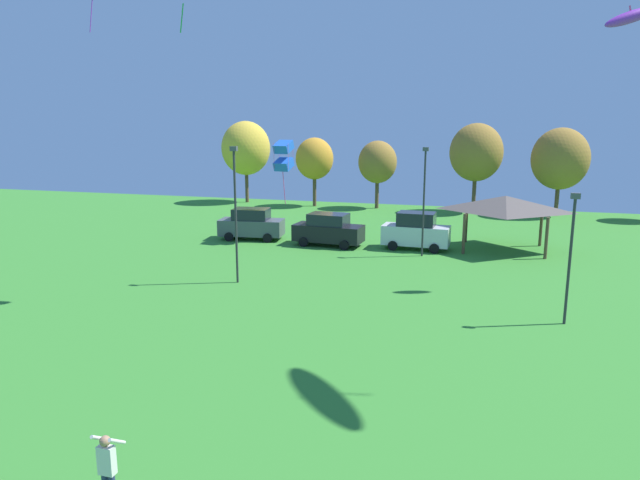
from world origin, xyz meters
TOP-DOWN VIEW (x-y plane):
  - person_standing_near_foreground at (-2.71, 11.24)m, footprint 0.52×0.52m
  - kite_flying_0 at (-8.67, 39.17)m, footprint 1.24×1.36m
  - kite_flying_3 at (10.86, 33.15)m, footprint 2.66×1.43m
  - parked_car_leftmost at (-11.24, 39.33)m, footprint 4.74×2.53m
  - parked_car_second_from_left at (-5.36, 38.81)m, footprint 4.83×2.39m
  - parked_car_third_from_left at (0.52, 39.29)m, footprint 4.46×2.12m
  - park_pavilion at (6.09, 40.73)m, footprint 6.38×5.04m
  - light_post_0 at (1.15, 37.44)m, footprint 0.36×0.20m
  - light_post_1 at (-7.52, 28.59)m, footprint 0.36×0.20m
  - light_post_2 at (8.25, 26.59)m, footprint 0.36×0.20m
  - treeline_tree_0 at (-19.38, 57.40)m, footprint 5.06×5.06m
  - treeline_tree_1 at (-11.69, 56.61)m, footprint 3.76×3.76m
  - treeline_tree_2 at (-5.39, 56.90)m, footprint 3.73×3.73m
  - treeline_tree_3 at (3.80, 56.84)m, footprint 4.84×4.84m
  - treeline_tree_4 at (11.04, 56.89)m, footprint 4.98×4.98m

SIDE VIEW (x-z plane):
  - person_standing_near_foreground at x=-2.71m, z-range 0.12..1.93m
  - parked_car_second_from_left at x=-5.36m, z-range 0.00..2.21m
  - parked_car_leftmost at x=-11.24m, z-range -0.01..2.23m
  - parked_car_third_from_left at x=0.52m, z-range -0.03..2.46m
  - park_pavilion at x=6.09m, z-range 1.28..4.88m
  - light_post_2 at x=8.25m, z-range 0.39..5.90m
  - light_post_0 at x=1.15m, z-range 0.41..7.20m
  - light_post_1 at x=-7.52m, z-range 0.41..7.51m
  - treeline_tree_2 at x=-5.39m, z-range 1.21..7.78m
  - treeline_tree_1 at x=-11.69m, z-range 1.32..8.15m
  - treeline_tree_4 at x=11.04m, z-range 1.18..9.03m
  - treeline_tree_3 at x=3.80m, z-range 1.44..9.68m
  - treeline_tree_0 at x=-19.38m, z-range 1.42..9.86m
  - kite_flying_0 at x=-8.67m, z-range 3.82..8.24m
  - kite_flying_3 at x=10.86m, z-range 12.45..13.78m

